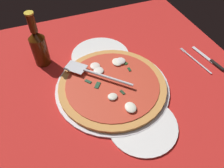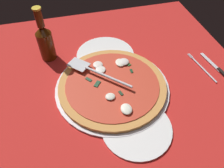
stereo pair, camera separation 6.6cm
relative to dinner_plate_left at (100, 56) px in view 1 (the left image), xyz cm
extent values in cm
cube|color=red|center=(19.34, -2.91, -1.00)|extent=(111.93, 111.93, 0.80)
cube|color=white|center=(-32.89, -32.76, -0.55)|extent=(7.46, 7.46, 0.10)
cube|color=white|center=(-32.89, -17.83, -0.55)|extent=(7.46, 7.46, 0.10)
cube|color=white|center=(-32.89, -2.91, -0.55)|extent=(7.46, 7.46, 0.10)
cube|color=white|center=(-32.89, 12.02, -0.55)|extent=(7.46, 7.46, 0.10)
cube|color=white|center=(-32.89, 26.94, -0.55)|extent=(7.46, 7.46, 0.10)
cube|color=white|center=(-32.89, 41.86, -0.55)|extent=(7.46, 7.46, 0.10)
cube|color=white|center=(-25.43, -40.22, -0.55)|extent=(7.46, 7.46, 0.10)
cube|color=white|center=(-25.43, -25.29, -0.55)|extent=(7.46, 7.46, 0.10)
cube|color=white|center=(-25.43, -10.37, -0.55)|extent=(7.46, 7.46, 0.10)
cube|color=white|center=(-25.43, 4.55, -0.55)|extent=(7.46, 7.46, 0.10)
cube|color=white|center=(-25.43, 19.48, -0.55)|extent=(7.46, 7.46, 0.10)
cube|color=white|center=(-25.43, 34.40, -0.55)|extent=(7.46, 7.46, 0.10)
cube|color=white|center=(-25.43, 49.33, -0.55)|extent=(7.46, 7.46, 0.10)
cube|color=white|center=(-17.97, -32.76, -0.55)|extent=(7.46, 7.46, 0.10)
cube|color=white|center=(-17.97, -17.83, -0.55)|extent=(7.46, 7.46, 0.10)
cube|color=white|center=(-17.97, -2.91, -0.55)|extent=(7.46, 7.46, 0.10)
cube|color=white|center=(-17.97, 12.02, -0.55)|extent=(7.46, 7.46, 0.10)
cube|color=white|center=(-17.97, 26.94, -0.55)|extent=(7.46, 7.46, 0.10)
cube|color=white|center=(-17.97, 41.86, -0.55)|extent=(7.46, 7.46, 0.10)
cube|color=white|center=(-10.51, -40.22, -0.55)|extent=(7.46, 7.46, 0.10)
cube|color=white|center=(-10.51, -25.29, -0.55)|extent=(7.46, 7.46, 0.10)
cube|color=white|center=(-10.51, -10.37, -0.55)|extent=(7.46, 7.46, 0.10)
cube|color=white|center=(-10.51, 4.55, -0.55)|extent=(7.46, 7.46, 0.10)
cube|color=white|center=(-10.51, 19.48, -0.55)|extent=(7.46, 7.46, 0.10)
cube|color=white|center=(-10.51, 34.40, -0.55)|extent=(7.46, 7.46, 0.10)
cube|color=white|center=(-10.51, 49.33, -0.55)|extent=(7.46, 7.46, 0.10)
cube|color=white|center=(-3.04, -32.76, -0.55)|extent=(7.46, 7.46, 0.10)
cube|color=white|center=(-3.04, -17.83, -0.55)|extent=(7.46, 7.46, 0.10)
cube|color=white|center=(-3.04, -2.91, -0.55)|extent=(7.46, 7.46, 0.10)
cube|color=white|center=(-3.04, 12.02, -0.55)|extent=(7.46, 7.46, 0.10)
cube|color=white|center=(-3.04, 26.94, -0.55)|extent=(7.46, 7.46, 0.10)
cube|color=white|center=(-3.04, 41.86, -0.55)|extent=(7.46, 7.46, 0.10)
cube|color=white|center=(4.42, -40.22, -0.55)|extent=(7.46, 7.46, 0.10)
cube|color=white|center=(4.42, -25.29, -0.55)|extent=(7.46, 7.46, 0.10)
cube|color=white|center=(4.42, -10.37, -0.55)|extent=(7.46, 7.46, 0.10)
cube|color=white|center=(4.42, 4.55, -0.55)|extent=(7.46, 7.46, 0.10)
cube|color=white|center=(4.42, 19.48, -0.55)|extent=(7.46, 7.46, 0.10)
cube|color=white|center=(4.42, 34.40, -0.55)|extent=(7.46, 7.46, 0.10)
cube|color=white|center=(4.42, 49.33, -0.55)|extent=(7.46, 7.46, 0.10)
cube|color=white|center=(11.88, -32.76, -0.55)|extent=(7.46, 7.46, 0.10)
cube|color=white|center=(11.88, -17.83, -0.55)|extent=(7.46, 7.46, 0.10)
cube|color=white|center=(11.88, -2.91, -0.55)|extent=(7.46, 7.46, 0.10)
cube|color=white|center=(11.88, 12.02, -0.55)|extent=(7.46, 7.46, 0.10)
cube|color=white|center=(11.88, 26.94, -0.55)|extent=(7.46, 7.46, 0.10)
cube|color=white|center=(11.88, 41.86, -0.55)|extent=(7.46, 7.46, 0.10)
cube|color=white|center=(19.34, -40.22, -0.55)|extent=(7.46, 7.46, 0.10)
cube|color=white|center=(19.34, -25.29, -0.55)|extent=(7.46, 7.46, 0.10)
cube|color=white|center=(19.34, -10.37, -0.55)|extent=(7.46, 7.46, 0.10)
cube|color=white|center=(19.34, 4.55, -0.55)|extent=(7.46, 7.46, 0.10)
cube|color=white|center=(19.34, 19.48, -0.55)|extent=(7.46, 7.46, 0.10)
cube|color=white|center=(19.34, 34.40, -0.55)|extent=(7.46, 7.46, 0.10)
cube|color=white|center=(19.34, 49.33, -0.55)|extent=(7.46, 7.46, 0.10)
cube|color=white|center=(26.80, -32.76, -0.55)|extent=(7.46, 7.46, 0.10)
cube|color=white|center=(26.80, -17.83, -0.55)|extent=(7.46, 7.46, 0.10)
cube|color=white|center=(26.80, -2.91, -0.55)|extent=(7.46, 7.46, 0.10)
cube|color=white|center=(26.80, 12.02, -0.55)|extent=(7.46, 7.46, 0.10)
cube|color=white|center=(26.80, 26.94, -0.55)|extent=(7.46, 7.46, 0.10)
cube|color=white|center=(26.80, 41.86, -0.55)|extent=(7.46, 7.46, 0.10)
cube|color=white|center=(34.27, -40.22, -0.55)|extent=(7.46, 7.46, 0.10)
cube|color=white|center=(34.27, -25.29, -0.55)|extent=(7.46, 7.46, 0.10)
cube|color=white|center=(34.27, -10.37, -0.55)|extent=(7.46, 7.46, 0.10)
cube|color=white|center=(34.27, 4.55, -0.55)|extent=(7.46, 7.46, 0.10)
cube|color=white|center=(34.27, 19.48, -0.55)|extent=(7.46, 7.46, 0.10)
cube|color=white|center=(34.27, 34.40, -0.55)|extent=(7.46, 7.46, 0.10)
cube|color=white|center=(41.73, -17.83, -0.55)|extent=(7.46, 7.46, 0.10)
cube|color=white|center=(41.73, -2.91, -0.55)|extent=(7.46, 7.46, 0.10)
cube|color=white|center=(41.73, 12.02, -0.55)|extent=(7.46, 7.46, 0.10)
cube|color=white|center=(41.73, 26.94, -0.55)|extent=(7.46, 7.46, 0.10)
cube|color=white|center=(49.19, 4.55, -0.55)|extent=(7.46, 7.46, 0.10)
cube|color=white|center=(49.19, 19.48, -0.55)|extent=(7.46, 7.46, 0.10)
cube|color=white|center=(56.65, 12.02, -0.55)|extent=(7.46, 7.46, 0.10)
cylinder|color=silver|center=(18.96, -1.86, 0.06)|extent=(42.92, 42.92, 1.12)
cylinder|color=white|center=(0.00, 0.00, 0.00)|extent=(25.03, 25.03, 1.00)
cylinder|color=white|center=(38.38, 1.40, 0.00)|extent=(23.11, 23.11, 1.00)
cylinder|color=#D59047|center=(18.96, -1.86, 1.29)|extent=(40.41, 40.41, 1.33)
cylinder|color=#CB3E29|center=(18.96, -1.86, 2.10)|extent=(35.03, 35.03, 0.30)
ellipsoid|color=silver|center=(9.40, 5.55, 2.85)|extent=(4.22, 4.22, 1.19)
ellipsoid|color=white|center=(32.23, -0.33, 2.89)|extent=(4.69, 3.84, 1.27)
ellipsoid|color=silver|center=(25.59, -4.21, 2.76)|extent=(3.29, 3.50, 1.02)
ellipsoid|color=silver|center=(8.30, -4.98, 2.71)|extent=(4.18, 3.97, 0.91)
ellipsoid|color=white|center=(11.27, -4.52, 2.68)|extent=(4.21, 3.96, 0.86)
ellipsoid|color=#F0E9CE|center=(9.35, 4.06, 2.73)|extent=(4.75, 3.87, 0.95)
cube|color=#173F21|center=(14.81, 7.09, 2.40)|extent=(2.02, 1.00, 0.30)
cube|color=#1F482D|center=(18.21, -7.34, 2.40)|extent=(3.37, 3.12, 0.30)
cube|color=#1F3A23|center=(24.71, -0.08, 2.40)|extent=(2.36, 1.55, 0.30)
cube|color=#285223|center=(10.30, 6.76, 2.40)|extent=(3.48, 2.70, 0.30)
cube|color=#21462E|center=(15.15, -10.02, 2.40)|extent=(2.79, 2.53, 0.30)
cube|color=silver|center=(7.36, -12.52, 3.68)|extent=(9.55, 9.55, 0.30)
cylinder|color=silver|center=(17.28, -2.59, 4.03)|extent=(14.96, 14.98, 1.00)
cube|color=silver|center=(18.97, 39.60, -0.20)|extent=(19.61, 14.56, 0.60)
cube|color=silver|center=(19.34, 36.88, 0.23)|extent=(15.44, 2.70, 0.25)
cube|color=silver|center=(10.11, 36.06, 0.23)|extent=(3.00, 0.62, 0.25)
cube|color=silver|center=(10.17, 35.62, 0.23)|extent=(3.00, 0.62, 0.25)
cube|color=silver|center=(10.23, 35.19, 0.23)|extent=(3.00, 0.62, 0.25)
cube|color=black|center=(23.85, 43.04, 0.50)|extent=(7.17, 2.15, 0.80)
cube|color=silver|center=(15.97, 41.96, 0.23)|extent=(12.45, 3.06, 0.25)
cylinder|color=#4B2308|center=(-4.78, -23.82, 5.81)|extent=(6.38, 6.38, 12.63)
cone|color=#4B2308|center=(-4.78, -23.82, 13.68)|extent=(6.38, 6.38, 3.10)
cylinder|color=#4B2308|center=(-4.78, -23.82, 18.82)|extent=(2.90, 2.90, 7.19)
cylinder|color=gold|center=(-4.78, -23.82, 22.72)|extent=(3.33, 3.33, 0.60)
camera|label=1|loc=(71.19, -22.17, 63.05)|focal=35.52mm
camera|label=2|loc=(73.22, -15.86, 63.05)|focal=35.52mm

